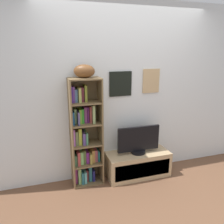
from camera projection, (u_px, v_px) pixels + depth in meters
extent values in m
cube|color=brown|center=(156.00, 217.00, 2.69)|extent=(5.20, 5.20, 0.04)
cube|color=silver|center=(124.00, 92.00, 3.38)|extent=(4.80, 0.06, 2.59)
cube|color=black|center=(121.00, 84.00, 3.29)|extent=(0.34, 0.02, 0.36)
cube|color=gray|center=(121.00, 84.00, 3.28)|extent=(0.29, 0.01, 0.31)
cube|color=tan|center=(151.00, 81.00, 3.42)|extent=(0.27, 0.02, 0.36)
cube|color=slate|center=(151.00, 81.00, 3.42)|extent=(0.22, 0.01, 0.31)
cube|color=brown|center=(71.00, 135.00, 3.11)|extent=(0.02, 0.29, 1.55)
cube|color=brown|center=(100.00, 132.00, 3.23)|extent=(0.02, 0.29, 1.55)
cube|color=brown|center=(84.00, 130.00, 3.30)|extent=(0.43, 0.01, 1.55)
cube|color=brown|center=(88.00, 181.00, 3.37)|extent=(0.39, 0.28, 0.02)
cube|color=brown|center=(87.00, 163.00, 3.29)|extent=(0.39, 0.28, 0.02)
cube|color=brown|center=(87.00, 144.00, 3.21)|extent=(0.39, 0.28, 0.02)
cube|color=brown|center=(86.00, 124.00, 3.13)|extent=(0.39, 0.28, 0.02)
cube|color=brown|center=(85.00, 102.00, 3.05)|extent=(0.39, 0.28, 0.02)
cube|color=brown|center=(84.00, 79.00, 2.97)|extent=(0.39, 0.28, 0.02)
cube|color=#A23986|center=(75.00, 174.00, 3.33)|extent=(0.04, 0.18, 0.24)
cube|color=#86B86A|center=(79.00, 174.00, 3.33)|extent=(0.04, 0.21, 0.24)
cube|color=#26616C|center=(82.00, 175.00, 3.34)|extent=(0.03, 0.23, 0.18)
cube|color=#5BABAB|center=(84.00, 175.00, 3.36)|extent=(0.03, 0.22, 0.17)
cube|color=brown|center=(86.00, 174.00, 3.39)|extent=(0.03, 0.17, 0.17)
cube|color=#255D65|center=(89.00, 171.00, 3.39)|extent=(0.04, 0.19, 0.25)
cube|color=navy|center=(92.00, 173.00, 3.41)|extent=(0.04, 0.20, 0.17)
cube|color=#406844|center=(75.00, 158.00, 3.25)|extent=(0.04, 0.22, 0.15)
cube|color=#AB3F3F|center=(78.00, 156.00, 3.25)|extent=(0.04, 0.23, 0.20)
cube|color=#85C96D|center=(81.00, 156.00, 3.27)|extent=(0.04, 0.20, 0.19)
cube|color=#445829|center=(84.00, 155.00, 3.28)|extent=(0.03, 0.20, 0.21)
cube|color=#7C2989|center=(87.00, 156.00, 3.31)|extent=(0.04, 0.19, 0.17)
cube|color=olive|center=(90.00, 156.00, 3.30)|extent=(0.03, 0.24, 0.16)
cube|color=#A8793A|center=(92.00, 154.00, 3.32)|extent=(0.04, 0.20, 0.19)
cube|color=#AF5360|center=(95.00, 154.00, 3.35)|extent=(0.04, 0.17, 0.18)
cube|color=#207675|center=(98.00, 154.00, 3.36)|extent=(0.02, 0.19, 0.17)
cube|color=#C66ECB|center=(73.00, 136.00, 3.16)|extent=(0.03, 0.21, 0.23)
cube|color=olive|center=(76.00, 137.00, 3.18)|extent=(0.04, 0.20, 0.20)
cube|color=gold|center=(79.00, 135.00, 3.19)|extent=(0.04, 0.20, 0.24)
cube|color=#55417F|center=(83.00, 137.00, 3.20)|extent=(0.04, 0.22, 0.17)
cube|color=#48875B|center=(86.00, 137.00, 3.21)|extent=(0.03, 0.22, 0.17)
cube|color=navy|center=(72.00, 117.00, 3.08)|extent=(0.03, 0.21, 0.18)
cube|color=#7FA55D|center=(75.00, 115.00, 3.11)|extent=(0.03, 0.16, 0.21)
cube|color=#5B4F7F|center=(78.00, 117.00, 3.09)|extent=(0.02, 0.23, 0.18)
cube|color=#74AA32|center=(80.00, 116.00, 3.12)|extent=(0.03, 0.18, 0.20)
cube|color=#2B8B23|center=(82.00, 115.00, 3.14)|extent=(0.03, 0.17, 0.20)
cube|color=#6F315F|center=(85.00, 114.00, 3.15)|extent=(0.04, 0.16, 0.22)
cube|color=#531956|center=(87.00, 114.00, 3.16)|extent=(0.02, 0.16, 0.23)
cube|color=brown|center=(90.00, 114.00, 3.16)|extent=(0.03, 0.18, 0.23)
cube|color=#94A967|center=(92.00, 113.00, 3.15)|extent=(0.03, 0.22, 0.25)
cube|color=#472184|center=(71.00, 94.00, 3.01)|extent=(0.02, 0.18, 0.22)
cube|color=#6C3F8B|center=(73.00, 94.00, 3.02)|extent=(0.02, 0.17, 0.21)
cube|color=#6894BC|center=(76.00, 95.00, 3.05)|extent=(0.03, 0.16, 0.17)
cube|color=#A2A74F|center=(79.00, 94.00, 3.03)|extent=(0.03, 0.21, 0.20)
cube|color=#5A2028|center=(82.00, 94.00, 3.07)|extent=(0.04, 0.16, 0.19)
cube|color=olive|center=(85.00, 93.00, 3.07)|extent=(0.03, 0.17, 0.22)
ellipsoid|color=brown|center=(84.00, 71.00, 2.94)|extent=(0.33, 0.29, 0.18)
cube|color=tan|center=(138.00, 164.00, 3.51)|extent=(0.97, 0.40, 0.38)
cube|color=#856F50|center=(143.00, 170.00, 3.33)|extent=(0.88, 0.01, 0.24)
cylinder|color=black|center=(138.00, 151.00, 3.45)|extent=(0.22, 0.22, 0.04)
cube|color=black|center=(139.00, 139.00, 3.40)|extent=(0.66, 0.04, 0.38)
cube|color=#486895|center=(139.00, 139.00, 3.38)|extent=(0.62, 0.01, 0.34)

